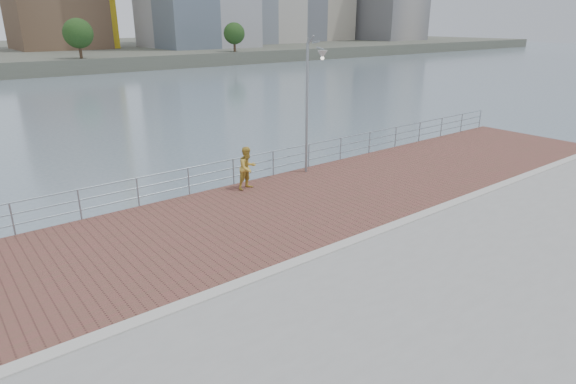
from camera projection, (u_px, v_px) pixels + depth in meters
water at (327, 308)px, 15.05m from camera, size 400.00×400.00×0.00m
seawall at (476, 367)px, 11.01m from camera, size 40.00×24.00×2.00m
brick_lane at (260, 214)px, 17.04m from camera, size 40.00×6.80×0.02m
curb at (329, 250)px, 14.37m from camera, size 40.00×0.40×0.06m
guardrail at (211, 173)px, 19.33m from camera, size 39.06×0.06×1.13m
street_lamp at (313, 83)px, 20.18m from camera, size 0.41×1.20×5.65m
bystander at (248, 168)px, 19.34m from camera, size 0.94×0.78×1.75m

